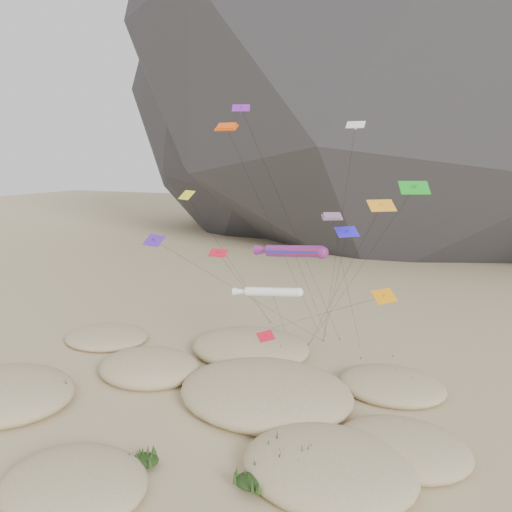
{
  "coord_description": "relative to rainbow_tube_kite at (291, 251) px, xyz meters",
  "views": [
    {
      "loc": [
        19.91,
        -35.11,
        22.79
      ],
      "look_at": [
        -0.79,
        12.0,
        12.73
      ],
      "focal_mm": 35.0,
      "sensor_mm": 36.0,
      "label": 1
    }
  ],
  "objects": [
    {
      "name": "dune_grass",
      "position": [
        -4.33,
        -7.44,
        -12.86
      ],
      "size": [
        43.24,
        30.8,
        1.54
      ],
      "color": "black",
      "rests_on": "ground"
    },
    {
      "name": "multi_parafoil",
      "position": [
        3.55,
        2.09,
        3.21
      ],
      "size": [
        2.36,
        11.16,
        17.56
      ],
      "color": "red",
      "rests_on": "ground"
    },
    {
      "name": "dunes",
      "position": [
        -5.55,
        -7.03,
        -13.01
      ],
      "size": [
        48.8,
        38.52,
        3.68
      ],
      "color": "#CCB789",
      "rests_on": "ground"
    },
    {
      "name": "kite_stakes",
      "position": [
        -1.58,
        11.55,
        -13.57
      ],
      "size": [
        19.88,
        7.8,
        0.3
      ],
      "color": "#3F2D1E",
      "rests_on": "ground"
    },
    {
      "name": "ground",
      "position": [
        -3.48,
        -11.11,
        -13.72
      ],
      "size": [
        500.0,
        500.0,
        0.0
      ],
      "primitive_type": "plane",
      "color": "#CCB789",
      "rests_on": "ground"
    },
    {
      "name": "white_tube_kite",
      "position": [
        -2.34,
        -0.18,
        -4.42
      ],
      "size": [
        7.65,
        14.51,
        10.06
      ],
      "color": "white",
      "rests_on": "ground"
    },
    {
      "name": "orange_parafoil",
      "position": [
        -8.52,
        3.05,
        12.06
      ],
      "size": [
        8.52,
        12.81,
        26.61
      ],
      "color": "#EA4C0C",
      "rests_on": "ground"
    },
    {
      "name": "rainbow_tube_kite",
      "position": [
        0.0,
        0.0,
        0.0
      ],
      "size": [
        8.7,
        16.02,
        14.71
      ],
      "color": "#FF1A1F",
      "rests_on": "ground"
    },
    {
      "name": "delta_kites",
      "position": [
        1.15,
        -1.67,
        2.72
      ],
      "size": [
        28.1,
        23.52,
        27.82
      ],
      "color": "red",
      "rests_on": "ground"
    }
  ]
}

